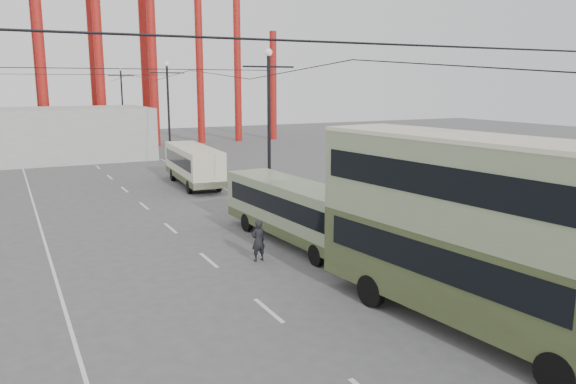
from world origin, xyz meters
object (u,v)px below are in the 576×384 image
single_decker_cream (193,164)px  pedestrian (258,241)px  single_decker_green (295,210)px  double_decker_bus (476,225)px

single_decker_cream → pedestrian: 18.69m
single_decker_green → single_decker_cream: 16.69m
double_decker_bus → single_decker_cream: size_ratio=1.21×
pedestrian → single_decker_cream: bearing=-106.4°
single_decker_green → single_decker_cream: (0.37, 16.69, 0.01)m
pedestrian → single_decker_green: bearing=-153.9°
single_decker_green → pedestrian: bearing=-150.6°
double_decker_bus → single_decker_cream: (0.07, 27.52, -1.70)m
single_decker_green → single_decker_cream: size_ratio=1.09×
double_decker_bus → single_decker_green: (-0.30, 10.84, -1.71)m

